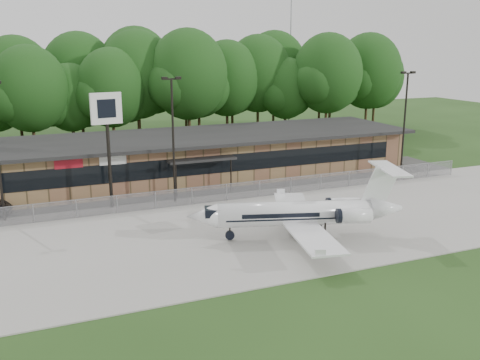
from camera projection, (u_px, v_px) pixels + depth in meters
name	position (u px, v px, depth m)	size (l,w,h in m)	color
ground	(334.00, 267.00, 31.36)	(160.00, 160.00, 0.00)	#223F16
apron	(274.00, 225.00, 38.51)	(64.00, 18.00, 0.08)	#9E9B93
parking_lot	(219.00, 187.00, 48.82)	(50.00, 9.00, 0.06)	#383835
terminal	(203.00, 155.00, 52.26)	(41.00, 11.65, 4.30)	olive
fence	(238.00, 191.00, 44.60)	(46.00, 0.04, 1.52)	gray
treeline	(156.00, 87.00, 67.12)	(72.00, 12.00, 15.00)	#173912
radio_mast	(290.00, 46.00, 79.42)	(0.20, 0.20, 25.00)	gray
light_pole_mid	(173.00, 131.00, 42.81)	(1.55, 0.30, 10.23)	black
light_pole_right	(405.00, 116.00, 51.34)	(1.55, 0.30, 10.23)	black
business_jet	(302.00, 214.00, 35.45)	(14.44, 12.95, 4.90)	white
pole_sign	(107.00, 121.00, 40.93)	(2.41, 0.57, 9.14)	black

